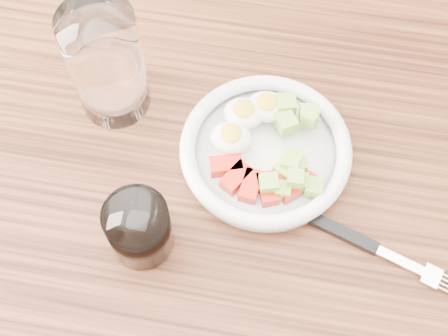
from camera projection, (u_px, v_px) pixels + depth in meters
The scene contains 6 objects.
ground at pixel (227, 320), 1.47m from camera, with size 4.00×4.00×0.00m, color brown.
dining_table at pixel (230, 217), 0.86m from camera, with size 1.50×0.90×0.77m.
bowl at pixel (265, 148), 0.78m from camera, with size 0.21×0.21×0.05m.
fork at pixel (359, 241), 0.74m from camera, with size 0.22×0.09×0.01m.
water_glass at pixel (106, 64), 0.76m from camera, with size 0.09×0.09×0.16m, color white.
coffee_glass at pixel (139, 229), 0.71m from camera, with size 0.07×0.07×0.08m.
Camera 1 is at (0.05, -0.31, 1.48)m, focal length 50.00 mm.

